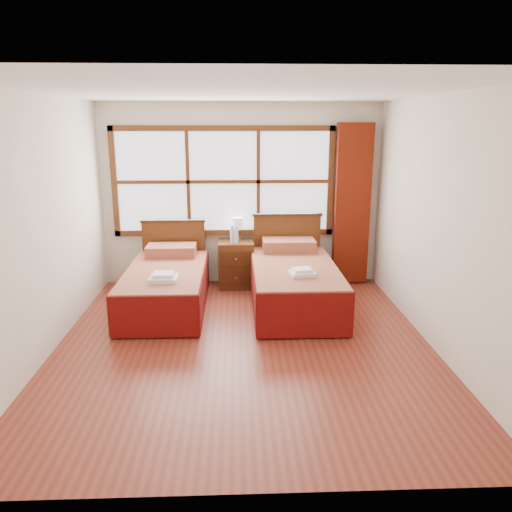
{
  "coord_description": "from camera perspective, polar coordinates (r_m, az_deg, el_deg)",
  "views": [
    {
      "loc": [
        -0.07,
        -4.95,
        2.31
      ],
      "look_at": [
        0.16,
        0.7,
        0.8
      ],
      "focal_mm": 35.0,
      "sensor_mm": 36.0,
      "label": 1
    }
  ],
  "objects": [
    {
      "name": "bottle_near",
      "position": [
        7.03,
        -2.73,
        2.4
      ],
      "size": [
        0.06,
        0.06,
        0.24
      ],
      "color": "#BFE0F6",
      "rests_on": "nightstand"
    },
    {
      "name": "towels_right",
      "position": [
        5.94,
        5.29,
        -1.87
      ],
      "size": [
        0.32,
        0.29,
        0.09
      ],
      "rotation": [
        0.0,
        0.0,
        0.15
      ],
      "color": "white",
      "rests_on": "bed_right"
    },
    {
      "name": "curtain",
      "position": [
        7.34,
        10.93,
        5.76
      ],
      "size": [
        0.5,
        0.16,
        2.3
      ],
      "primitive_type": "cube",
      "color": "maroon",
      "rests_on": "wall_back"
    },
    {
      "name": "wall_back",
      "position": [
        7.27,
        -1.74,
        6.97
      ],
      "size": [
        4.0,
        0.0,
        4.0
      ],
      "primitive_type": "plane",
      "rotation": [
        1.57,
        0.0,
        0.0
      ],
      "color": "silver",
      "rests_on": "floor"
    },
    {
      "name": "window",
      "position": [
        7.21,
        -3.76,
        8.48
      ],
      "size": [
        3.16,
        0.06,
        1.56
      ],
      "color": "white",
      "rests_on": "wall_back"
    },
    {
      "name": "ceiling",
      "position": [
        4.96,
        -1.57,
        18.32
      ],
      "size": [
        4.5,
        4.5,
        0.0
      ],
      "primitive_type": "plane",
      "rotation": [
        3.14,
        0.0,
        0.0
      ],
      "color": "white",
      "rests_on": "wall_back"
    },
    {
      "name": "floor",
      "position": [
        5.46,
        -1.38,
        -10.05
      ],
      "size": [
        4.5,
        4.5,
        0.0
      ],
      "primitive_type": "plane",
      "color": "maroon",
      "rests_on": "ground"
    },
    {
      "name": "wall_left",
      "position": [
        5.41,
        -23.19,
        2.99
      ],
      "size": [
        0.0,
        4.5,
        4.5
      ],
      "primitive_type": "plane",
      "rotation": [
        1.57,
        0.0,
        1.57
      ],
      "color": "silver",
      "rests_on": "floor"
    },
    {
      "name": "bottle_far",
      "position": [
        7.01,
        -2.28,
        2.35
      ],
      "size": [
        0.06,
        0.06,
        0.24
      ],
      "color": "#BFE0F6",
      "rests_on": "nightstand"
    },
    {
      "name": "lamp",
      "position": [
        7.19,
        -2.14,
        3.67
      ],
      "size": [
        0.17,
        0.17,
        0.33
      ],
      "color": "gold",
      "rests_on": "nightstand"
    },
    {
      "name": "bed_right",
      "position": [
        6.5,
        4.33,
        -2.91
      ],
      "size": [
        1.08,
        2.1,
        1.05
      ],
      "color": "#3B1F0C",
      "rests_on": "floor"
    },
    {
      "name": "bed_left",
      "position": [
        6.53,
        -10.21,
        -3.24
      ],
      "size": [
        1.0,
        2.02,
        0.97
      ],
      "color": "#3B1F0C",
      "rests_on": "floor"
    },
    {
      "name": "towels_left",
      "position": [
        5.95,
        -10.52,
        -2.41
      ],
      "size": [
        0.32,
        0.28,
        0.09
      ],
      "rotation": [
        0.0,
        0.0,
        -0.01
      ],
      "color": "white",
      "rests_on": "bed_left"
    },
    {
      "name": "nightstand",
      "position": [
        7.22,
        -2.27,
        -0.92
      ],
      "size": [
        0.5,
        0.49,
        0.67
      ],
      "color": "#522B12",
      "rests_on": "floor"
    },
    {
      "name": "wall_right",
      "position": [
        5.46,
        20.05,
        3.4
      ],
      "size": [
        0.0,
        4.5,
        4.5
      ],
      "primitive_type": "plane",
      "rotation": [
        1.57,
        0.0,
        -1.57
      ],
      "color": "silver",
      "rests_on": "floor"
    }
  ]
}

